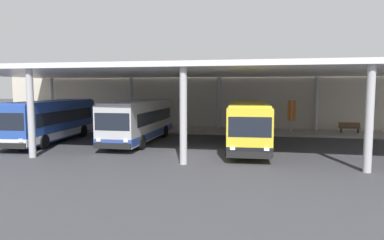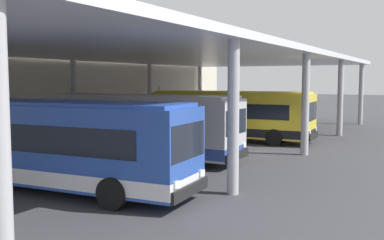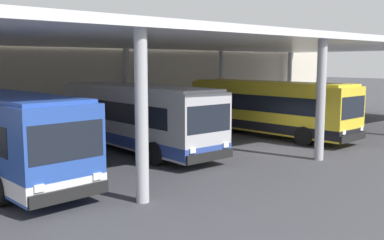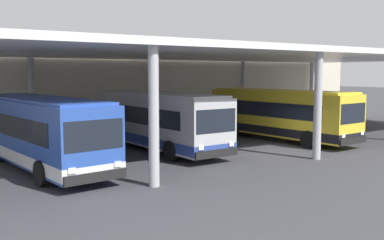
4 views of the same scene
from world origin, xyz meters
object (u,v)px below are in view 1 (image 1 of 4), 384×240
Objects in this scene: bus_middle_bay at (248,124)px; bench_waiting at (350,128)px; banner_sign at (292,113)px; bus_second_bay at (140,121)px; bus_nearest_bay at (51,120)px.

bus_middle_bay is 5.91× the size of bench_waiting.
banner_sign reaches higher than bus_middle_bay.
bus_second_bay is 0.99× the size of bus_middle_bay.
bus_nearest_bay is at bearing 179.79° from bus_middle_bay.
bus_nearest_bay and bus_second_bay have the same top height.
bus_nearest_bay is at bearing -160.03° from bench_waiting.
bus_middle_bay is at bearing -0.21° from bus_nearest_bay.
bus_second_bay is 5.87× the size of bench_waiting.
bus_second_bay is 3.30× the size of banner_sign.
bench_waiting is 5.30m from banner_sign.
bus_second_bay is at bearing 10.24° from bus_nearest_bay.
bench_waiting is at bearing 45.09° from bus_middle_bay.
banner_sign reaches higher than bench_waiting.
bench_waiting is (23.65, 8.59, -0.99)m from bus_nearest_bay.
bus_nearest_bay reaches higher than bench_waiting.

